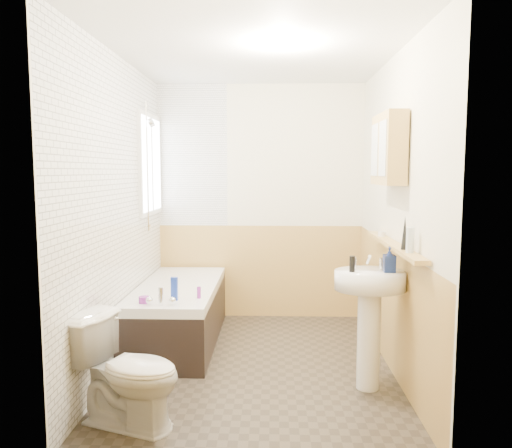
% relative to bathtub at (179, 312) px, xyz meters
% --- Properties ---
extents(floor, '(2.80, 2.80, 0.00)m').
position_rel_bathtub_xyz_m(floor, '(0.73, -0.53, -0.28)').
color(floor, '#302921').
rests_on(floor, ground).
extents(ceiling, '(2.80, 2.80, 0.00)m').
position_rel_bathtub_xyz_m(ceiling, '(0.73, -0.53, 2.22)').
color(ceiling, white).
rests_on(ceiling, ground).
extents(wall_back, '(2.20, 0.02, 2.50)m').
position_rel_bathtub_xyz_m(wall_back, '(0.73, 0.88, 0.97)').
color(wall_back, '#EFE8C6').
rests_on(wall_back, ground).
extents(wall_front, '(2.20, 0.02, 2.50)m').
position_rel_bathtub_xyz_m(wall_front, '(0.73, -1.94, 0.97)').
color(wall_front, '#EFE8C6').
rests_on(wall_front, ground).
extents(wall_left, '(0.02, 2.80, 2.50)m').
position_rel_bathtub_xyz_m(wall_left, '(-0.38, -0.53, 0.97)').
color(wall_left, '#EFE8C6').
rests_on(wall_left, ground).
extents(wall_right, '(0.02, 2.80, 2.50)m').
position_rel_bathtub_xyz_m(wall_right, '(1.84, -0.53, 0.97)').
color(wall_right, '#EFE8C6').
rests_on(wall_right, ground).
extents(wainscot_right, '(0.01, 2.80, 1.00)m').
position_rel_bathtub_xyz_m(wainscot_right, '(1.82, -0.53, 0.22)').
color(wainscot_right, tan).
rests_on(wainscot_right, wall_right).
extents(wainscot_front, '(2.20, 0.01, 1.00)m').
position_rel_bathtub_xyz_m(wainscot_front, '(0.73, -1.92, 0.22)').
color(wainscot_front, tan).
rests_on(wainscot_front, wall_front).
extents(wainscot_back, '(2.20, 0.01, 1.00)m').
position_rel_bathtub_xyz_m(wainscot_back, '(0.73, 0.86, 0.22)').
color(wainscot_back, tan).
rests_on(wainscot_back, wall_back).
extents(tile_cladding_left, '(0.01, 2.80, 2.50)m').
position_rel_bathtub_xyz_m(tile_cladding_left, '(-0.36, -0.53, 0.97)').
color(tile_cladding_left, white).
rests_on(tile_cladding_left, wall_left).
extents(tile_return_back, '(0.75, 0.01, 1.50)m').
position_rel_bathtub_xyz_m(tile_return_back, '(0.00, 0.86, 1.47)').
color(tile_return_back, white).
rests_on(tile_return_back, wall_back).
extents(window, '(0.03, 0.79, 0.99)m').
position_rel_bathtub_xyz_m(window, '(-0.33, 0.42, 1.37)').
color(window, white).
rests_on(window, wall_left).
extents(bathtub, '(0.70, 1.65, 0.69)m').
position_rel_bathtub_xyz_m(bathtub, '(0.00, 0.00, 0.00)').
color(bathtub, black).
rests_on(bathtub, floor).
extents(shower_riser, '(0.11, 0.08, 1.22)m').
position_rel_bathtub_xyz_m(shower_riser, '(-0.31, 0.21, 1.45)').
color(shower_riser, silver).
rests_on(shower_riser, wall_left).
extents(toilet, '(0.79, 0.61, 0.69)m').
position_rel_bathtub_xyz_m(toilet, '(-0.03, -1.53, 0.06)').
color(toilet, white).
rests_on(toilet, floor).
extents(sink, '(0.51, 0.41, 0.99)m').
position_rel_bathtub_xyz_m(sink, '(1.57, -0.94, 0.34)').
color(sink, white).
rests_on(sink, floor).
extents(pine_shelf, '(0.10, 1.48, 0.03)m').
position_rel_bathtub_xyz_m(pine_shelf, '(1.77, -0.77, 0.75)').
color(pine_shelf, tan).
rests_on(pine_shelf, wall_right).
extents(medicine_cabinet, '(0.15, 0.60, 0.54)m').
position_rel_bathtub_xyz_m(medicine_cabinet, '(1.74, -0.64, 1.47)').
color(medicine_cabinet, tan).
rests_on(medicine_cabinet, wall_right).
extents(foam_can, '(0.06, 0.06, 0.17)m').
position_rel_bathtub_xyz_m(foam_can, '(1.77, -1.21, 0.85)').
color(foam_can, silver).
rests_on(foam_can, pine_shelf).
extents(green_bottle, '(0.05, 0.05, 0.23)m').
position_rel_bathtub_xyz_m(green_bottle, '(1.77, -1.08, 0.88)').
color(green_bottle, black).
rests_on(green_bottle, pine_shelf).
extents(black_jar, '(0.07, 0.07, 0.04)m').
position_rel_bathtub_xyz_m(black_jar, '(1.77, -0.37, 0.79)').
color(black_jar, silver).
rests_on(black_jar, pine_shelf).
extents(soap_bottle, '(0.09, 0.18, 0.08)m').
position_rel_bathtub_xyz_m(soap_bottle, '(1.70, -0.97, 0.63)').
color(soap_bottle, navy).
rests_on(soap_bottle, sink).
extents(clear_bottle, '(0.05, 0.05, 0.11)m').
position_rel_bathtub_xyz_m(clear_bottle, '(1.43, -0.98, 0.65)').
color(clear_bottle, black).
rests_on(clear_bottle, sink).
extents(blue_gel, '(0.06, 0.04, 0.19)m').
position_rel_bathtub_xyz_m(blue_gel, '(0.08, -0.57, 0.36)').
color(blue_gel, '#19339E').
rests_on(blue_gel, bathtub).
extents(cream_jar, '(0.11, 0.11, 0.05)m').
position_rel_bathtub_xyz_m(cream_jar, '(-0.15, -0.65, 0.29)').
color(cream_jar, purple).
rests_on(cream_jar, bathtub).
extents(orange_bottle, '(0.04, 0.04, 0.10)m').
position_rel_bathtub_xyz_m(orange_bottle, '(0.26, -0.49, 0.31)').
color(orange_bottle, purple).
rests_on(orange_bottle, bathtub).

